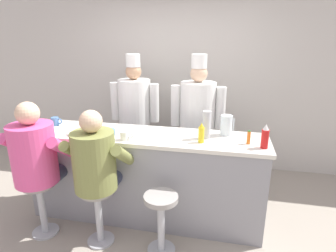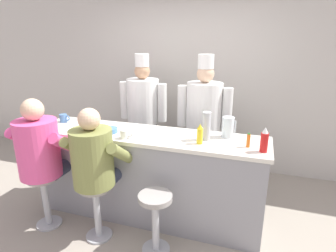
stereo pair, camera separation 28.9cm
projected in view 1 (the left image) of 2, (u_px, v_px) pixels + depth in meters
name	position (u px, v px, depth m)	size (l,w,h in m)	color
ground_plane	(139.00, 231.00, 3.02)	(20.00, 20.00, 0.00)	#9E9384
wall_back	(173.00, 80.00, 4.37)	(10.00, 0.06, 2.70)	beige
diner_counter	(146.00, 176.00, 3.16)	(2.59, 0.62, 1.00)	gray
ketchup_bottle_red	(265.00, 137.00, 2.60)	(0.07, 0.07, 0.23)	red
mustard_bottle_yellow	(201.00, 133.00, 2.75)	(0.06, 0.06, 0.20)	yellow
hot_sauce_bottle_orange	(249.00, 138.00, 2.72)	(0.03, 0.03, 0.14)	orange
water_pitcher_clear	(226.00, 125.00, 2.96)	(0.14, 0.12, 0.21)	silver
breakfast_plate	(81.00, 132.00, 3.03)	(0.28, 0.28, 0.05)	white
cereal_bowl	(108.00, 132.00, 2.99)	(0.17, 0.17, 0.05)	#4C7FB7
coffee_mug_blue	(55.00, 121.00, 3.30)	(0.14, 0.09, 0.10)	#4C7AB2
coffee_mug_white	(125.00, 136.00, 2.83)	(0.14, 0.09, 0.09)	white
cup_stack_steel	(207.00, 125.00, 2.85)	(0.09, 0.09, 0.29)	#B7BABF
diner_seated_pink	(37.00, 156.00, 2.77)	(0.64, 0.64, 1.43)	#B2B5BA
diner_seated_olive	(96.00, 164.00, 2.65)	(0.61, 0.60, 1.38)	#B2B5BA
empty_stool_round	(161.00, 214.00, 2.62)	(0.32, 0.32, 0.61)	#B2B5BA
cook_in_whites_near	(135.00, 112.00, 3.95)	(0.70, 0.45, 1.78)	#232328
cook_in_whites_far	(197.00, 118.00, 3.65)	(0.70, 0.45, 1.80)	#232328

